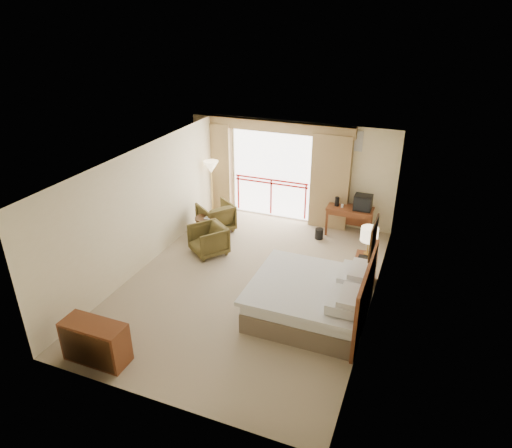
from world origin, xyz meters
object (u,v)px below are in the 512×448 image
at_px(armchair_far, 217,230).
at_px(nightstand, 365,270).
at_px(armchair_near, 209,253).
at_px(table_lamp, 369,235).
at_px(tv, 363,203).
at_px(wastebasket, 319,234).
at_px(dresser, 95,342).
at_px(desk, 350,213).
at_px(floor_lamp, 211,169).
at_px(bed, 312,298).
at_px(side_table, 205,224).

bearing_deg(armchair_far, nightstand, 110.52).
relative_size(armchair_far, armchair_near, 1.06).
relative_size(table_lamp, tv, 1.46).
bearing_deg(wastebasket, dresser, -112.36).
xyz_separation_m(desk, dresser, (-2.96, -6.19, -0.22)).
distance_m(tv, armchair_near, 3.99).
relative_size(nightstand, floor_lamp, 0.39).
bearing_deg(wastebasket, table_lamp, -48.65).
bearing_deg(bed, dresser, -140.12).
bearing_deg(armchair_far, tv, 141.91).
bearing_deg(table_lamp, side_table, 172.02).
distance_m(table_lamp, floor_lamp, 4.88).
bearing_deg(nightstand, desk, 105.95).
height_order(nightstand, armchair_near, nightstand).
bearing_deg(desk, tv, -7.07).
height_order(bed, table_lamp, table_lamp).
xyz_separation_m(table_lamp, desk, (-0.76, 2.15, -0.54)).
xyz_separation_m(nightstand, wastebasket, (-1.40, 1.64, -0.18)).
bearing_deg(tv, wastebasket, -172.98).
xyz_separation_m(table_lamp, side_table, (-4.08, 0.57, -0.74)).
relative_size(table_lamp, floor_lamp, 0.39).
bearing_deg(armchair_near, side_table, 159.56).
relative_size(table_lamp, armchair_far, 0.76).
height_order(nightstand, tv, tv).
relative_size(bed, side_table, 3.79).
xyz_separation_m(bed, table_lamp, (0.74, 1.55, 0.75)).
xyz_separation_m(armchair_far, armchair_near, (0.39, -1.20, 0.00)).
bearing_deg(armchair_far, dresser, 39.70).
relative_size(desk, side_table, 2.04).
bearing_deg(nightstand, side_table, 168.11).
height_order(tv, armchair_near, tv).
relative_size(armchair_near, floor_lamp, 0.49).
bearing_deg(floor_lamp, desk, 4.81).
xyz_separation_m(bed, dresser, (-2.98, -2.49, -0.01)).
distance_m(desk, dresser, 6.86).
relative_size(tv, wastebasket, 1.62).
bearing_deg(bed, armchair_far, 141.45).
bearing_deg(desk, dresser, -111.98).
bearing_deg(dresser, tv, 58.74).
height_order(wastebasket, floor_lamp, floor_lamp).
xyz_separation_m(desk, wastebasket, (-0.64, -0.55, -0.45)).
bearing_deg(bed, desk, 90.39).
bearing_deg(wastebasket, armchair_far, -168.99).
distance_m(bed, tv, 3.69).
distance_m(bed, desk, 3.70).
bearing_deg(side_table, wastebasket, 20.84).
bearing_deg(side_table, nightstand, -8.66).
bearing_deg(tv, floor_lamp, 162.81).
distance_m(table_lamp, wastebasket, 2.34).
height_order(bed, armchair_far, bed).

